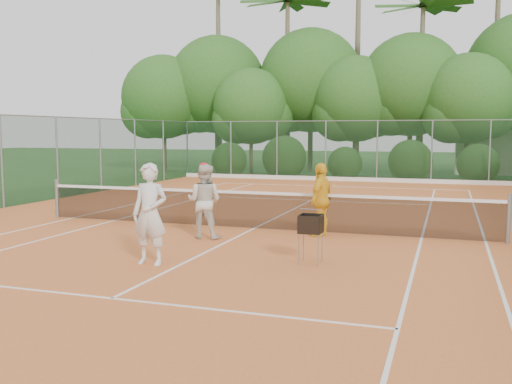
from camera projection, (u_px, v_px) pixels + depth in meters
ground at (253, 230)px, 14.44m from camera, size 120.00×120.00×0.00m
clay_court at (253, 229)px, 14.44m from camera, size 18.00×36.00×0.02m
tennis_net at (253, 209)px, 14.39m from camera, size 11.97×0.10×1.10m
player_white at (150, 214)px, 10.51m from camera, size 0.69×0.46×1.89m
player_center_grp at (204, 201)px, 13.13m from camera, size 0.85×0.67×1.75m
player_yellow at (321, 200)px, 13.40m from camera, size 0.62×1.08×1.73m
ball_hopper at (311, 225)px, 10.58m from camera, size 0.40×0.40×0.92m
stray_ball_a at (296, 184)px, 26.35m from camera, size 0.07×0.07×0.07m
stray_ball_b at (334, 185)px, 25.89m from camera, size 0.07×0.07×0.07m
stray_ball_c at (437, 194)px, 22.14m from camera, size 0.07×0.07×0.07m
court_markings at (253, 229)px, 14.44m from camera, size 11.03×23.83×0.01m
fence_back at (351, 151)px, 28.41m from camera, size 18.07×0.07×3.00m
tropical_treeline at (392, 85)px, 32.49m from camera, size 32.10×8.49×15.03m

